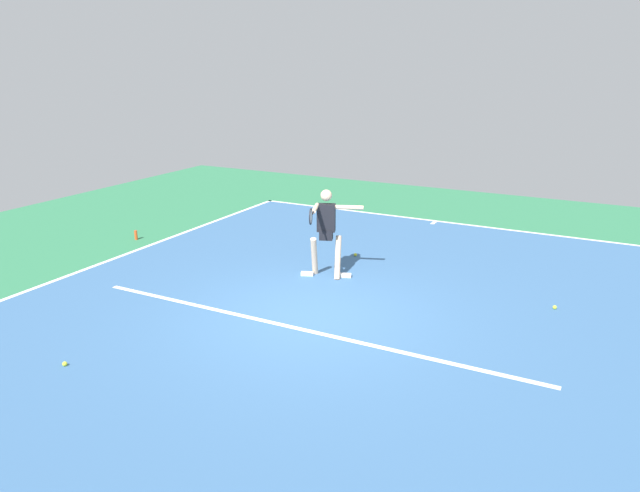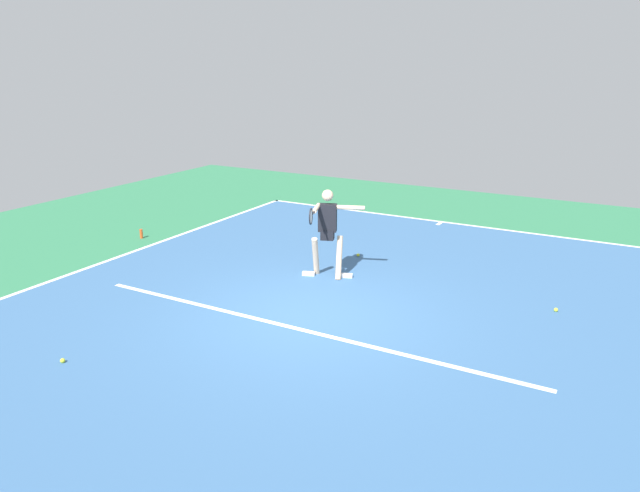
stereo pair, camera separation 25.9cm
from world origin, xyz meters
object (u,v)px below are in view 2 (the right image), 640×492
Objects in this scene: tennis_player at (327,228)px; water_bottle at (141,234)px; tennis_ball_by_sideline at (556,310)px; tennis_ball_far_corner at (358,255)px; tennis_ball_centre_court at (63,361)px.

tennis_player is 5.14m from water_bottle.
water_bottle is at bearing 1.15° from tennis_ball_by_sideline.
tennis_ball_far_corner is 6.38m from tennis_ball_centre_court.
tennis_ball_centre_court is at bearing 51.33° from tennis_player.
water_bottle is (5.06, -0.19, -0.86)m from tennis_player.
tennis_ball_by_sideline is at bearing 164.78° from tennis_player.
tennis_ball_far_corner is 5.18m from water_bottle.
water_bottle is (5.03, 1.24, 0.08)m from tennis_ball_far_corner.
tennis_ball_far_corner is at bearing -166.21° from water_bottle.
tennis_ball_centre_court is at bearing 76.08° from tennis_ball_far_corner.
tennis_ball_far_corner and tennis_ball_by_sideline have the same top height.
water_bottle reaches higher than tennis_ball_centre_court.
tennis_player is at bearing -108.16° from tennis_ball_centre_court.
tennis_player is 4.22m from tennis_ball_by_sideline.
tennis_ball_far_corner is 4.26m from tennis_ball_by_sideline.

